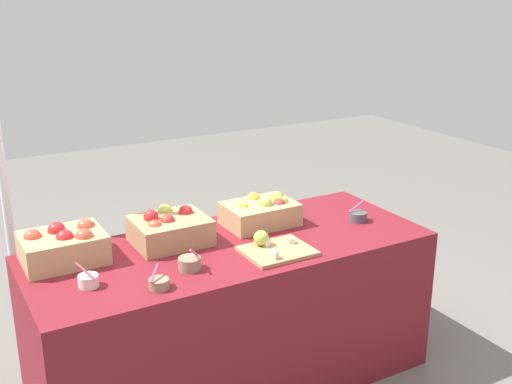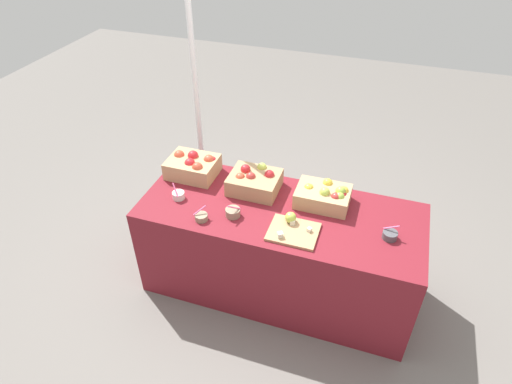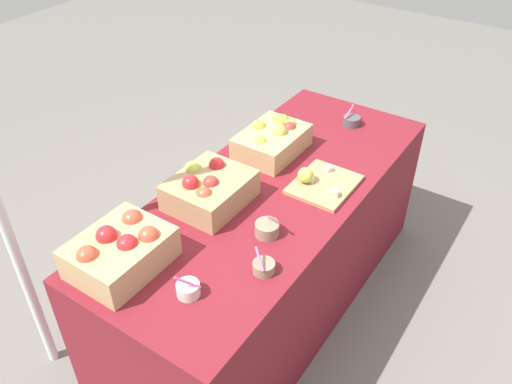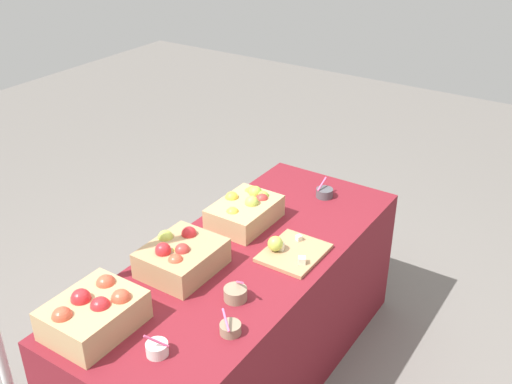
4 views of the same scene
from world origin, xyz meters
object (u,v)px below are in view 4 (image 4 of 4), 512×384
object	(u,v)px
sample_bowl_near	(157,349)
apple_crate_middle	(181,257)
apple_crate_right	(246,210)
cutting_board_front	(290,251)
apple_crate_left	(94,312)
sample_bowl_mid	(230,328)
sample_bowl_extra	(324,193)
sample_bowl_far	(235,294)

from	to	relation	value
sample_bowl_near	apple_crate_middle	bearing A→B (deg)	29.94
apple_crate_right	cutting_board_front	world-z (taller)	apple_crate_right
apple_crate_left	sample_bowl_mid	distance (m)	0.53
sample_bowl_near	sample_bowl_extra	distance (m)	1.42
apple_crate_middle	cutting_board_front	distance (m)	0.51
apple_crate_middle	sample_bowl_extra	bearing A→B (deg)	-12.57
sample_bowl_mid	sample_bowl_near	bearing A→B (deg)	147.03
apple_crate_middle	sample_bowl_mid	distance (m)	0.48
apple_crate_right	cutting_board_front	size ratio (longest dim) A/B	1.16
apple_crate_left	cutting_board_front	xyz separation A→B (m)	(0.85, -0.37, -0.06)
sample_bowl_near	sample_bowl_extra	xyz separation A→B (m)	(1.42, 0.05, -0.00)
apple_crate_left	apple_crate_middle	size ratio (longest dim) A/B	1.02
apple_crate_right	sample_bowl_extra	xyz separation A→B (m)	(0.45, -0.21, -0.04)
apple_crate_right	sample_bowl_near	distance (m)	1.00
sample_bowl_extra	sample_bowl_far	bearing A→B (deg)	-173.81
apple_crate_left	sample_bowl_near	distance (m)	0.30
apple_crate_right	sample_bowl_mid	world-z (taller)	apple_crate_right
apple_crate_left	cutting_board_front	world-z (taller)	apple_crate_left
cutting_board_front	sample_bowl_mid	world-z (taller)	same
apple_crate_right	sample_bowl_far	bearing A→B (deg)	-149.75
apple_crate_left	apple_crate_right	world-z (taller)	apple_crate_left
apple_crate_middle	sample_bowl_mid	xyz separation A→B (m)	(-0.22, -0.42, -0.05)
apple_crate_middle	cutting_board_front	size ratio (longest dim) A/B	1.11
sample_bowl_mid	sample_bowl_extra	size ratio (longest dim) A/B	0.93
apple_crate_right	sample_bowl_near	size ratio (longest dim) A/B	3.17
sample_bowl_extra	sample_bowl_near	bearing A→B (deg)	-177.85
apple_crate_middle	sample_bowl_near	distance (m)	0.53
sample_bowl_mid	apple_crate_right	bearing A→B (deg)	30.09
apple_crate_right	cutting_board_front	distance (m)	0.37
apple_crate_middle	sample_bowl_far	xyz separation A→B (m)	(-0.04, -0.32, -0.04)
apple_crate_left	apple_crate_right	xyz separation A→B (m)	(0.99, -0.04, -0.01)
apple_crate_left	apple_crate_right	bearing A→B (deg)	-2.05
apple_crate_left	sample_bowl_extra	size ratio (longest dim) A/B	3.56
sample_bowl_near	apple_crate_left	bearing A→B (deg)	93.89
apple_crate_right	sample_bowl_far	size ratio (longest dim) A/B	3.09
apple_crate_left	sample_bowl_mid	world-z (taller)	apple_crate_left
cutting_board_front	sample_bowl_mid	bearing A→B (deg)	-172.13
apple_crate_middle	sample_bowl_near	size ratio (longest dim) A/B	3.05
sample_bowl_mid	sample_bowl_far	world-z (taller)	sample_bowl_far
apple_crate_left	apple_crate_middle	world-z (taller)	apple_crate_left
cutting_board_front	sample_bowl_near	distance (m)	0.84
cutting_board_front	sample_bowl_near	bearing A→B (deg)	174.82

